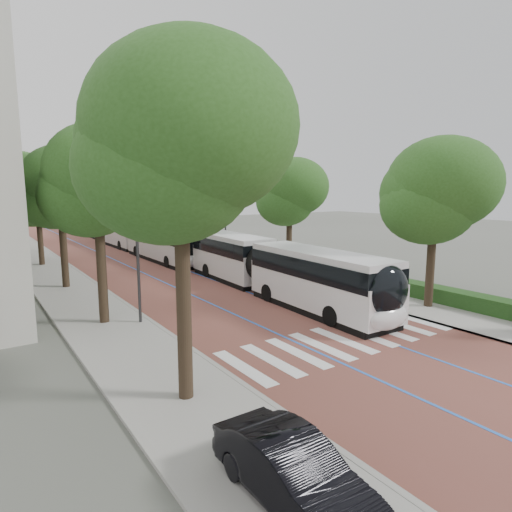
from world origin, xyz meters
The scene contains 20 objects.
ground centered at (0.00, 0.00, 0.00)m, with size 160.00×160.00×0.00m, color #51544C.
road centered at (0.00, 40.00, 0.01)m, with size 11.00×140.00×0.02m, color brown.
sidewalk_left centered at (-7.50, 40.00, 0.06)m, with size 4.00×140.00×0.12m, color gray.
sidewalk_right centered at (7.50, 40.00, 0.06)m, with size 4.00×140.00×0.12m, color gray.
kerb_left centered at (-5.60, 40.00, 0.06)m, with size 0.20×140.00×0.14m, color gray.
kerb_right centered at (5.60, 40.00, 0.06)m, with size 0.20×140.00×0.14m, color gray.
zebra_crossing centered at (0.20, 1.00, 0.03)m, with size 10.55×3.60×0.01m.
lane_line_left centered at (-1.60, 40.00, 0.02)m, with size 0.12×126.00×0.01m, color blue.
lane_line_right centered at (1.60, 40.00, 0.02)m, with size 0.12×126.00×0.01m, color blue.
hedge centered at (9.10, 0.00, 0.52)m, with size 1.20×14.00×0.80m, color #183C15.
streetlight_far centered at (6.62, 22.00, 4.82)m, with size 1.82×0.20×8.00m.
lamp_post_left centered at (-6.10, 8.00, 4.12)m, with size 0.14×0.14×8.00m, color #2C2D2F.
trees_left centered at (-7.50, 26.76, 6.63)m, with size 6.21×61.08×9.94m.
trees_right centered at (7.70, 20.30, 5.92)m, with size 5.73×47.36×8.53m.
lead_bus centered at (2.54, 8.71, 1.63)m, with size 3.30×18.49×3.20m.
bus_queued_0 centered at (1.97, 24.42, 1.62)m, with size 2.63×12.42×3.20m.
bus_queued_1 centered at (1.95, 37.16, 1.62)m, with size 2.73×12.44×3.20m.
bus_queued_2 centered at (2.37, 50.97, 1.62)m, with size 2.80×12.45×3.20m.
bus_queued_3 centered at (2.61, 64.74, 1.62)m, with size 3.21×12.52×3.20m.
parked_car centered at (-7.65, -5.26, 0.79)m, with size 1.42×4.08×1.34m, color black.
Camera 1 is at (-12.61, -11.22, 6.32)m, focal length 30.00 mm.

